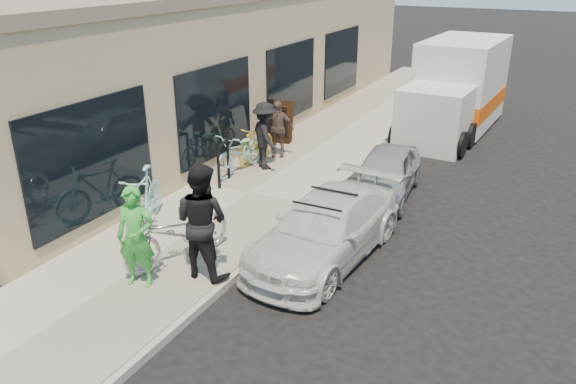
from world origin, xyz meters
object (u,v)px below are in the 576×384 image
(sedan_white, at_px, (326,228))
(man_standing, at_px, (202,221))
(cruiser_bike_c, at_px, (256,144))
(cruiser_bike_a, at_px, (143,199))
(cruiser_bike_b, at_px, (240,152))
(bystander_a, at_px, (265,136))
(sedan_silver, at_px, (385,173))
(moving_truck, at_px, (456,91))
(woman_rider, at_px, (136,237))
(bike_rack, at_px, (223,159))
(bystander_b, at_px, (277,129))
(tandem_bike, at_px, (177,233))
(sandwich_board, at_px, (279,123))

(sedan_white, relative_size, man_standing, 2.09)
(cruiser_bike_c, bearing_deg, cruiser_bike_a, -88.20)
(cruiser_bike_b, xyz_separation_m, bystander_a, (0.41, 0.49, 0.33))
(sedan_silver, bearing_deg, moving_truck, 82.09)
(woman_rider, relative_size, bystander_a, 1.00)
(bike_rack, distance_m, man_standing, 4.07)
(sedan_silver, xyz_separation_m, bystander_b, (-3.26, 0.98, 0.35))
(cruiser_bike_c, distance_m, bystander_b, 0.75)
(tandem_bike, bearing_deg, bystander_b, 120.96)
(bike_rack, distance_m, bystander_b, 2.31)
(sedan_silver, height_order, tandem_bike, tandem_bike)
(moving_truck, relative_size, cruiser_bike_b, 2.94)
(sedan_white, xyz_separation_m, cruiser_bike_c, (-3.47, 3.52, 0.07))
(moving_truck, relative_size, cruiser_bike_c, 3.48)
(woman_rider, bearing_deg, cruiser_bike_b, 86.90)
(bystander_a, bearing_deg, cruiser_bike_a, 123.43)
(sedan_white, bearing_deg, cruiser_bike_c, 139.32)
(woman_rider, distance_m, cruiser_bike_b, 5.30)
(moving_truck, bearing_deg, sedan_silver, -88.93)
(woman_rider, height_order, man_standing, man_standing)
(cruiser_bike_a, height_order, bystander_a, bystander_a)
(sandwich_board, height_order, bystander_a, bystander_a)
(moving_truck, distance_m, cruiser_bike_b, 7.63)
(sedan_white, height_order, bystander_b, bystander_b)
(sedan_silver, bearing_deg, sandwich_board, 145.84)
(bike_rack, distance_m, tandem_bike, 3.66)
(sedan_silver, distance_m, man_standing, 5.14)
(bike_rack, xyz_separation_m, bystander_b, (0.17, 2.30, 0.14))
(sedan_white, xyz_separation_m, man_standing, (-1.44, -1.68, 0.55))
(sandwich_board, xyz_separation_m, sedan_white, (3.73, -5.24, -0.16))
(sedan_white, bearing_deg, bystander_a, 138.02)
(moving_truck, xyz_separation_m, bystander_a, (-3.32, -6.14, -0.23))
(bike_rack, distance_m, moving_truck, 8.35)
(moving_truck, distance_m, woman_rider, 12.03)
(sandwich_board, bearing_deg, cruiser_bike_c, -90.94)
(bystander_b, bearing_deg, cruiser_bike_b, -121.24)
(bike_rack, bearing_deg, tandem_bike, -69.04)
(sedan_white, xyz_separation_m, cruiser_bike_b, (-3.45, 2.73, 0.09))
(tandem_bike, xyz_separation_m, man_standing, (0.63, -0.14, 0.42))
(bike_rack, bearing_deg, woman_rider, -74.33)
(tandem_bike, distance_m, bystander_a, 4.87)
(moving_truck, bearing_deg, sedan_white, -88.54)
(bystander_b, bearing_deg, cruiser_bike_c, -133.28)
(sedan_white, relative_size, cruiser_bike_b, 2.10)
(bike_rack, xyz_separation_m, cruiser_bike_c, (-0.09, 1.64, -0.11))
(sandwich_board, xyz_separation_m, woman_rider, (1.55, -7.64, 0.26))
(woman_rider, distance_m, bystander_a, 5.70)
(cruiser_bike_b, xyz_separation_m, cruiser_bike_c, (-0.02, 0.79, -0.02))
(bike_rack, xyz_separation_m, bystander_a, (0.34, 1.35, 0.23))
(bike_rack, bearing_deg, bystander_b, 85.69)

